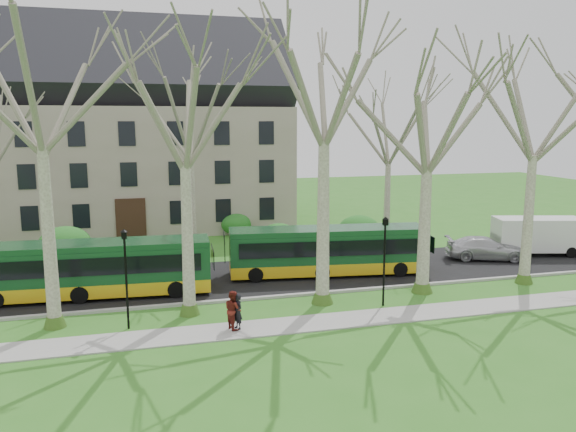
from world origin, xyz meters
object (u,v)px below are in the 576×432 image
at_px(sedan, 486,248).
at_px(pedestrian_a, 238,312).
at_px(bus_follow, 328,250).
at_px(van_a, 538,236).
at_px(bus_lead, 94,268).
at_px(pedestrian_b, 233,310).

xyz_separation_m(sedan, pedestrian_a, (-17.66, -8.08, 0.04)).
height_order(bus_follow, van_a, bus_follow).
relative_size(bus_lead, sedan, 2.32).
relative_size(sedan, pedestrian_a, 3.25).
distance_m(sedan, van_a, 4.19).
bearing_deg(van_a, pedestrian_a, -144.46).
distance_m(bus_follow, pedestrian_b, 9.94).
distance_m(pedestrian_a, pedestrian_b, 0.21).
distance_m(bus_lead, pedestrian_a, 9.01).
bearing_deg(pedestrian_a, van_a, 91.45).
bearing_deg(pedestrian_a, pedestrian_b, -130.75).
xyz_separation_m(bus_follow, pedestrian_b, (-6.81, -7.22, -0.58)).
relative_size(bus_follow, pedestrian_b, 6.76).
distance_m(sedan, pedestrian_b, 19.56).
bearing_deg(bus_follow, sedan, 11.15).
relative_size(bus_lead, pedestrian_a, 7.53).
distance_m(bus_lead, bus_follow, 12.91).
relative_size(van_a, pedestrian_a, 3.68).
bearing_deg(pedestrian_b, bus_follow, -60.99).
xyz_separation_m(bus_lead, sedan, (23.93, 1.64, -0.73)).
xyz_separation_m(bus_follow, pedestrian_a, (-6.62, -7.30, -0.65)).
xyz_separation_m(sedan, van_a, (4.15, 0.27, 0.51)).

